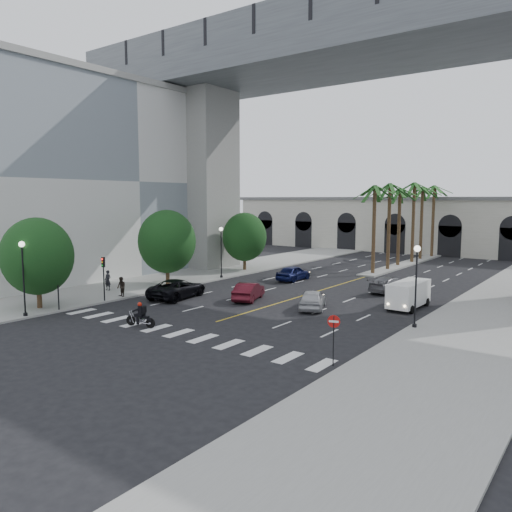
# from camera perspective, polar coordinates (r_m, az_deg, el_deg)

# --- Properties ---
(ground) EXTENTS (140.00, 140.00, 0.00)m
(ground) POSITION_cam_1_polar(r_m,az_deg,el_deg) (32.47, -6.93, -8.18)
(ground) COLOR black
(ground) RESTS_ON ground
(sidewalk_left) EXTENTS (8.00, 100.00, 0.15)m
(sidewalk_left) POSITION_cam_1_polar(r_m,az_deg,el_deg) (53.25, -7.63, -2.30)
(sidewalk_left) COLOR gray
(sidewalk_left) RESTS_ON ground
(sidewalk_right) EXTENTS (8.00, 100.00, 0.15)m
(sidewalk_right) POSITION_cam_1_polar(r_m,az_deg,el_deg) (39.23, 25.99, -6.12)
(sidewalk_right) COLOR gray
(sidewalk_right) RESTS_ON ground
(median) EXTENTS (2.00, 24.00, 0.20)m
(median) POSITION_cam_1_polar(r_m,az_deg,el_deg) (65.04, 16.67, -0.89)
(median) COLOR gray
(median) RESTS_ON ground
(building_left) EXTENTS (16.50, 32.50, 20.60)m
(building_left) POSITION_cam_1_polar(r_m,az_deg,el_deg) (59.81, -18.22, 8.24)
(building_left) COLOR silver
(building_left) RESTS_ON ground
(pier_building) EXTENTS (71.00, 10.50, 8.50)m
(pier_building) POSITION_cam_1_polar(r_m,az_deg,el_deg) (80.84, 20.85, 3.33)
(pier_building) COLOR silver
(pier_building) RESTS_ON ground
(bridge) EXTENTS (75.00, 13.00, 26.00)m
(bridge) POSITION_cam_1_polar(r_m,az_deg,el_deg) (49.42, 14.72, 18.36)
(bridge) COLOR gray
(bridge) RESTS_ON ground
(palm_a) EXTENTS (3.20, 3.20, 10.30)m
(palm_a) POSITION_cam_1_polar(r_m,az_deg,el_deg) (55.21, 13.43, 7.29)
(palm_a) COLOR #47331E
(palm_a) RESTS_ON ground
(palm_b) EXTENTS (3.20, 3.20, 10.60)m
(palm_b) POSITION_cam_1_polar(r_m,az_deg,el_deg) (58.88, 15.06, 7.45)
(palm_b) COLOR #47331E
(palm_b) RESTS_ON ground
(palm_c) EXTENTS (3.20, 3.20, 10.10)m
(palm_c) POSITION_cam_1_polar(r_m,az_deg,el_deg) (62.72, 16.14, 6.93)
(palm_c) COLOR #47331E
(palm_c) RESTS_ON ground
(palm_d) EXTENTS (3.20, 3.20, 10.90)m
(palm_d) POSITION_cam_1_polar(r_m,az_deg,el_deg) (66.38, 17.65, 7.49)
(palm_d) COLOR #47331E
(palm_d) RESTS_ON ground
(palm_e) EXTENTS (3.20, 3.20, 10.40)m
(palm_e) POSITION_cam_1_polar(r_m,az_deg,el_deg) (70.24, 18.50, 7.01)
(palm_e) COLOR #47331E
(palm_e) RESTS_ON ground
(palm_f) EXTENTS (3.20, 3.20, 10.70)m
(palm_f) POSITION_cam_1_polar(r_m,az_deg,el_deg) (73.97, 19.70, 7.15)
(palm_f) COLOR #47331E
(palm_f) RESTS_ON ground
(street_tree_near) EXTENTS (5.20, 5.20, 6.89)m
(street_tree_near) POSITION_cam_1_polar(r_m,az_deg,el_deg) (40.09, -23.72, -0.02)
(street_tree_near) COLOR #382616
(street_tree_near) RESTS_ON ground
(street_tree_mid) EXTENTS (5.44, 5.44, 7.21)m
(street_tree_mid) POSITION_cam_1_polar(r_m,az_deg,el_deg) (47.85, -10.14, 1.64)
(street_tree_mid) COLOR #382616
(street_tree_mid) RESTS_ON ground
(street_tree_far) EXTENTS (5.04, 5.04, 6.68)m
(street_tree_far) POSITION_cam_1_polar(r_m,az_deg,el_deg) (56.77, -1.32, 2.19)
(street_tree_far) COLOR #382616
(street_tree_far) RESTS_ON ground
(lamp_post_left_near) EXTENTS (0.40, 0.40, 5.35)m
(lamp_post_left_near) POSITION_cam_1_polar(r_m,az_deg,el_deg) (37.83, -25.07, -1.68)
(lamp_post_left_near) COLOR black
(lamp_post_left_near) RESTS_ON ground
(lamp_post_left_far) EXTENTS (0.40, 0.40, 5.35)m
(lamp_post_left_far) POSITION_cam_1_polar(r_m,az_deg,el_deg) (51.18, -4.00, 0.93)
(lamp_post_left_far) COLOR black
(lamp_post_left_far) RESTS_ON ground
(lamp_post_right) EXTENTS (0.40, 0.40, 5.35)m
(lamp_post_right) POSITION_cam_1_polar(r_m,az_deg,el_deg) (32.83, 17.83, -2.54)
(lamp_post_right) COLOR black
(lamp_post_right) RESTS_ON ground
(traffic_signal_near) EXTENTS (0.25, 0.18, 3.65)m
(traffic_signal_near) POSITION_cam_1_polar(r_m,az_deg,el_deg) (39.08, -21.73, -2.33)
(traffic_signal_near) COLOR black
(traffic_signal_near) RESTS_ON ground
(traffic_signal_far) EXTENTS (0.25, 0.18, 3.65)m
(traffic_signal_far) POSITION_cam_1_polar(r_m,az_deg,el_deg) (41.30, -17.03, -1.69)
(traffic_signal_far) COLOR black
(traffic_signal_far) RESTS_ON ground
(motorcycle_rider) EXTENTS (2.25, 0.65, 1.63)m
(motorcycle_rider) POSITION_cam_1_polar(r_m,az_deg,el_deg) (33.17, -12.99, -6.68)
(motorcycle_rider) COLOR black
(motorcycle_rider) RESTS_ON ground
(car_a) EXTENTS (3.32, 4.66, 1.47)m
(car_a) POSITION_cam_1_polar(r_m,az_deg,el_deg) (37.73, 6.48, -4.94)
(car_a) COLOR #AAABAF
(car_a) RESTS_ON ground
(car_b) EXTENTS (3.00, 4.70, 1.46)m
(car_b) POSITION_cam_1_polar(r_m,az_deg,el_deg) (40.74, -0.84, -4.05)
(car_b) COLOR #430D16
(car_b) RESTS_ON ground
(car_c) EXTENTS (3.50, 6.05, 1.59)m
(car_c) POSITION_cam_1_polar(r_m,az_deg,el_deg) (42.15, -8.97, -3.69)
(car_c) COLOR black
(car_c) RESTS_ON ground
(car_d) EXTENTS (2.89, 5.15, 1.41)m
(car_d) POSITION_cam_1_polar(r_m,az_deg,el_deg) (45.57, 15.13, -3.18)
(car_d) COLOR #5B5B5F
(car_d) RESTS_ON ground
(car_e) EXTENTS (1.94, 4.56, 1.54)m
(car_e) POSITION_cam_1_polar(r_m,az_deg,el_deg) (50.56, 4.29, -1.94)
(car_e) COLOR #0F1547
(car_e) RESTS_ON ground
(cargo_van) EXTENTS (1.99, 4.79, 2.03)m
(cargo_van) POSITION_cam_1_polar(r_m,az_deg,el_deg) (39.35, 17.03, -4.13)
(cargo_van) COLOR white
(cargo_van) RESTS_ON ground
(pedestrian_a) EXTENTS (0.72, 0.55, 1.78)m
(pedestrian_a) POSITION_cam_1_polar(r_m,az_deg,el_deg) (46.17, -16.58, -2.68)
(pedestrian_a) COLOR black
(pedestrian_a) RESTS_ON sidewalk_left
(pedestrian_b) EXTENTS (0.91, 0.76, 1.66)m
(pedestrian_b) POSITION_cam_1_polar(r_m,az_deg,el_deg) (42.80, -15.14, -3.42)
(pedestrian_b) COLOR black
(pedestrian_b) RESTS_ON sidewalk_left
(do_not_enter_sign) EXTENTS (0.61, 0.22, 2.57)m
(do_not_enter_sign) POSITION_cam_1_polar(r_m,az_deg,el_deg) (25.04, 8.87, -8.26)
(do_not_enter_sign) COLOR black
(do_not_enter_sign) RESTS_ON ground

